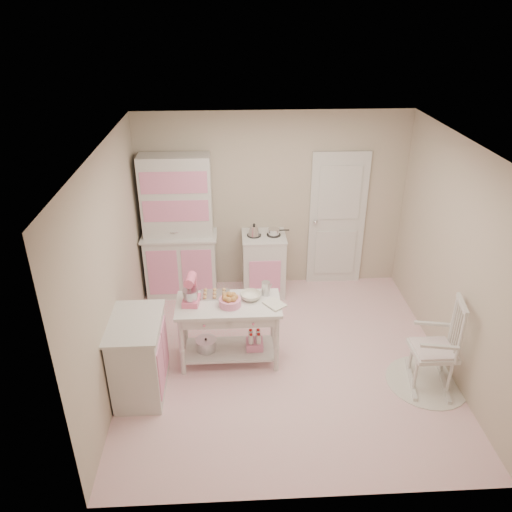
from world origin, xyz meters
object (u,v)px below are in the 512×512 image
(base_cabinet, at_px, (139,357))
(rocking_chair, at_px, (434,343))
(stand_mixer, at_px, (191,291))
(work_table, at_px, (229,332))
(bread_basket, at_px, (230,302))
(hutch, at_px, (178,228))
(stove, at_px, (264,264))

(base_cabinet, distance_m, rocking_chair, 3.22)
(base_cabinet, distance_m, stand_mixer, 0.91)
(work_table, distance_m, bread_basket, 0.45)
(hutch, xyz_separation_m, base_cabinet, (-0.29, -2.11, -0.58))
(work_table, bearing_deg, stand_mixer, 177.27)
(hutch, xyz_separation_m, stand_mixer, (0.27, -1.60, -0.07))
(base_cabinet, height_order, work_table, base_cabinet)
(base_cabinet, distance_m, bread_basket, 1.15)
(hutch, height_order, stand_mixer, hutch)
(stand_mixer, bearing_deg, stove, 65.38)
(rocking_chair, height_order, bread_basket, rocking_chair)
(work_table, bearing_deg, base_cabinet, -153.35)
(hutch, relative_size, work_table, 1.73)
(hutch, distance_m, bread_basket, 1.82)
(stove, bearing_deg, base_cabinet, -125.89)
(stove, xyz_separation_m, work_table, (-0.51, -1.57, -0.06))
(rocking_chair, bearing_deg, work_table, 177.22)
(base_cabinet, relative_size, rocking_chair, 0.84)
(stove, distance_m, rocking_chair, 2.73)
(rocking_chair, bearing_deg, base_cabinet, -170.17)
(rocking_chair, bearing_deg, bread_basket, 178.33)
(base_cabinet, relative_size, work_table, 0.77)
(stove, xyz_separation_m, rocking_chair, (1.73, -2.11, 0.09))
(hutch, distance_m, stove, 1.33)
(work_table, bearing_deg, bread_basket, -68.20)
(stove, distance_m, base_cabinet, 2.54)
(stand_mixer, bearing_deg, work_table, 3.77)
(base_cabinet, distance_m, work_table, 1.09)
(stand_mixer, height_order, bread_basket, stand_mixer)
(stove, bearing_deg, work_table, -108.15)
(hutch, relative_size, rocking_chair, 1.89)
(stove, relative_size, work_table, 0.77)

